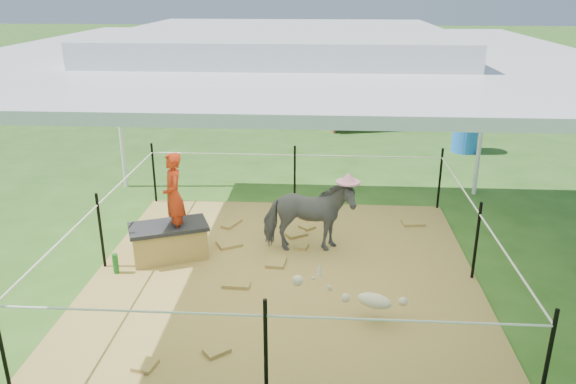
# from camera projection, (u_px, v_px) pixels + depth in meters

# --- Properties ---
(ground) EXTENTS (90.00, 90.00, 0.00)m
(ground) POSITION_uv_depth(u_px,v_px,m) (285.00, 274.00, 6.87)
(ground) COLOR #2D5919
(ground) RESTS_ON ground
(hay_patch) EXTENTS (4.60, 4.60, 0.03)m
(hay_patch) POSITION_uv_depth(u_px,v_px,m) (285.00, 273.00, 6.87)
(hay_patch) COLOR brown
(hay_patch) RESTS_ON ground
(canopy_tent) EXTENTS (6.30, 6.30, 2.90)m
(canopy_tent) POSITION_uv_depth(u_px,v_px,m) (284.00, 49.00, 5.94)
(canopy_tent) COLOR silver
(canopy_tent) RESTS_ON ground
(rope_fence) EXTENTS (4.54, 4.54, 1.00)m
(rope_fence) POSITION_uv_depth(u_px,v_px,m) (285.00, 226.00, 6.65)
(rope_fence) COLOR black
(rope_fence) RESTS_ON ground
(straw_bale) EXTENTS (1.01, 0.76, 0.40)m
(straw_bale) POSITION_uv_depth(u_px,v_px,m) (170.00, 243.00, 7.16)
(straw_bale) COLOR olive
(straw_bale) RESTS_ON hay_patch
(dark_cloth) EXTENTS (1.09, 0.83, 0.05)m
(dark_cloth) POSITION_uv_depth(u_px,v_px,m) (168.00, 227.00, 7.08)
(dark_cloth) COLOR black
(dark_cloth) RESTS_ON straw_bale
(woman) EXTENTS (0.39, 0.47, 1.09)m
(woman) POSITION_uv_depth(u_px,v_px,m) (173.00, 188.00, 6.89)
(woman) COLOR red
(woman) RESTS_ON straw_bale
(green_bottle) EXTENTS (0.09, 0.09, 0.25)m
(green_bottle) POSITION_uv_depth(u_px,v_px,m) (116.00, 263.00, 6.79)
(green_bottle) COLOR #17681E
(green_bottle) RESTS_ON hay_patch
(pony) EXTENTS (1.21, 0.63, 0.98)m
(pony) POSITION_uv_depth(u_px,v_px,m) (308.00, 216.00, 7.23)
(pony) COLOR #4B4B50
(pony) RESTS_ON hay_patch
(pink_hat) EXTENTS (0.31, 0.31, 0.14)m
(pink_hat) POSITION_uv_depth(u_px,v_px,m) (309.00, 175.00, 7.04)
(pink_hat) COLOR pink
(pink_hat) RESTS_ON pony
(foal) EXTENTS (1.08, 0.86, 0.53)m
(foal) POSITION_uv_depth(u_px,v_px,m) (375.00, 298.00, 5.78)
(foal) COLOR #BFB18C
(foal) RESTS_ON hay_patch
(trash_barrel) EXTENTS (0.60, 0.60, 0.84)m
(trash_barrel) POSITION_uv_depth(u_px,v_px,m) (466.00, 132.00, 11.77)
(trash_barrel) COLOR blue
(trash_barrel) RESTS_ON ground
(picnic_table_near) EXTENTS (2.03, 1.67, 0.74)m
(picnic_table_near) POSITION_uv_depth(u_px,v_px,m) (356.00, 112.00, 13.90)
(picnic_table_near) COLOR brown
(picnic_table_near) RESTS_ON ground
(picnic_table_far) EXTENTS (2.17, 1.65, 0.86)m
(picnic_table_far) POSITION_uv_depth(u_px,v_px,m) (505.00, 100.00, 14.97)
(picnic_table_far) COLOR brown
(picnic_table_far) RESTS_ON ground
(distant_person) EXTENTS (0.72, 0.62, 1.29)m
(distant_person) POSITION_uv_depth(u_px,v_px,m) (380.00, 98.00, 14.14)
(distant_person) COLOR #3884D3
(distant_person) RESTS_ON ground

